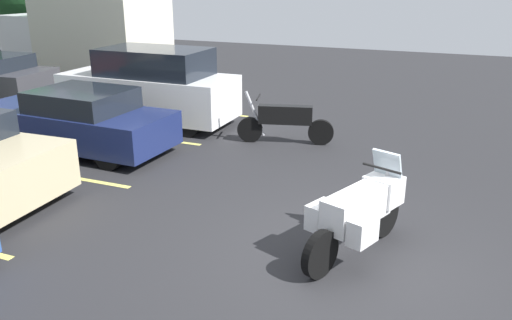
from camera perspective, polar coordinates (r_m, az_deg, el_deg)
The scene contains 6 objects.
ground at distance 7.79m, azimuth 8.91°, elevation -10.31°, with size 44.00×44.00×0.10m, color #262628.
motorcycle_touring at distance 7.54m, azimuth 11.21°, elevation -5.45°, with size 2.17×1.20×1.39m.
motorcycle_second at distance 12.35m, azimuth 3.12°, elevation 4.30°, with size 0.81×2.24×1.23m.
car_navy at distance 12.54m, azimuth -19.06°, elevation 4.09°, with size 1.96×4.69×1.41m.
car_white at distance 14.32m, azimuth -11.44°, elevation 7.81°, with size 1.83×4.66×2.00m.
box_truck at distance 21.00m, azimuth -17.90°, elevation 12.61°, with size 3.32×6.87×3.04m.
Camera 1 is at (-6.62, -1.44, 3.80)m, focal length 36.73 mm.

